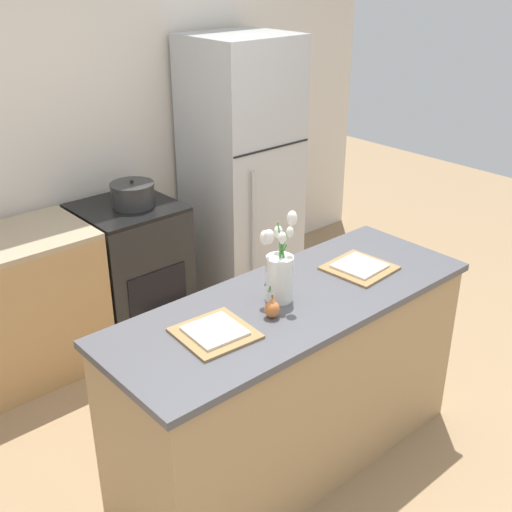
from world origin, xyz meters
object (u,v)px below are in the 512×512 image
plate_setting_right (359,267)px  flower_vase (279,271)px  stove_range (132,269)px  plate_setting_left (215,332)px  refrigerator (241,169)px  pear_figurine (272,308)px  cooking_pot (133,194)px

plate_setting_right → flower_vase: bearing=175.3°
stove_range → plate_setting_left: 1.77m
flower_vase → plate_setting_left: flower_vase is taller
stove_range → plate_setting_right: bearing=-77.8°
refrigerator → flower_vase: 1.92m
stove_range → refrigerator: refrigerator is taller
stove_range → flower_vase: bearing=-95.6°
pear_figurine → cooking_pot: size_ratio=0.39×
stove_range → cooking_pot: size_ratio=3.19×
flower_vase → pear_figurine: flower_vase is taller
pear_figurine → plate_setting_right: pear_figurine is taller
refrigerator → plate_setting_left: (-1.50, -1.61, 0.01)m
refrigerator → pear_figurine: size_ratio=17.18×
refrigerator → stove_range: bearing=-180.0°
plate_setting_right → refrigerator: bearing=69.4°
stove_range → cooking_pot: bearing=-39.2°
refrigerator → plate_setting_left: size_ratio=5.94×
refrigerator → plate_setting_left: refrigerator is taller
flower_vase → cooking_pot: 1.55m
flower_vase → pear_figurine: 0.19m
plate_setting_right → cooking_pot: (-0.31, 1.57, 0.02)m
plate_setting_left → cooking_pot: cooking_pot is taller
stove_range → plate_setting_left: size_ratio=2.84×
flower_vase → plate_setting_right: size_ratio=1.37×
stove_range → pear_figurine: 1.76m
plate_setting_right → cooking_pot: bearing=101.1°
refrigerator → cooking_pot: 0.91m
refrigerator → flower_vase: bearing=-125.2°
flower_vase → pear_figurine: size_ratio=3.98×
refrigerator → plate_setting_right: bearing=-110.6°
refrigerator → plate_setting_right: (-0.60, -1.61, 0.01)m
stove_range → pear_figurine: pear_figurine is taller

